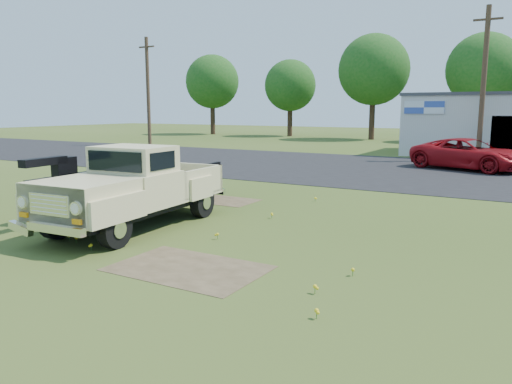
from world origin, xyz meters
TOP-DOWN VIEW (x-y plane):
  - ground at (0.00, 0.00)m, footprint 140.00×140.00m
  - asphalt_lot at (0.00, 15.00)m, footprint 90.00×14.00m
  - dirt_patch_a at (1.50, -3.00)m, footprint 3.00×2.00m
  - dirt_patch_b at (-2.00, 3.50)m, footprint 2.20×1.60m
  - utility_pole_west at (-22.00, 22.00)m, footprint 1.60×0.30m
  - utility_pole_mid at (4.00, 22.00)m, footprint 1.60×0.30m
  - treeline_a at (-28.00, 40.00)m, footprint 6.40×6.40m
  - treeline_b at (-18.00, 41.00)m, footprint 5.76×5.76m
  - treeline_c at (-8.00, 39.50)m, footprint 7.04×7.04m
  - treeline_d at (2.00, 40.50)m, footprint 6.72×6.72m
  - vintage_pickup_truck at (-1.89, -0.89)m, footprint 2.73×6.15m
  - flatbed_trailer at (-3.61, 1.02)m, footprint 2.93×7.29m
  - red_pickup at (4.06, 17.16)m, footprint 6.29×4.39m

SIDE VIEW (x-z plane):
  - ground at x=0.00m, z-range 0.00..0.00m
  - asphalt_lot at x=0.00m, z-range -0.01..0.01m
  - dirt_patch_a at x=1.50m, z-range -0.01..0.01m
  - dirt_patch_b at x=-2.00m, z-range -0.01..0.01m
  - red_pickup at x=4.06m, z-range 0.00..1.60m
  - flatbed_trailer at x=-3.61m, z-range 0.00..1.94m
  - vintage_pickup_truck at x=-1.89m, z-range 0.00..2.18m
  - utility_pole_west at x=-22.00m, z-range 0.10..9.10m
  - utility_pole_mid at x=4.00m, z-range 0.10..9.10m
  - treeline_b at x=-18.00m, z-range 1.38..9.95m
  - treeline_a at x=-28.00m, z-range 1.54..11.06m
  - treeline_d at x=2.00m, z-range 1.62..11.62m
  - treeline_c at x=-8.00m, z-range 1.70..12.17m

